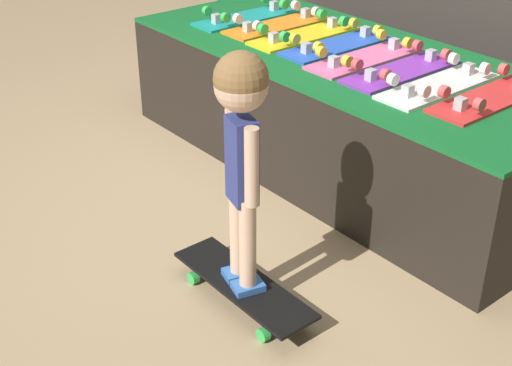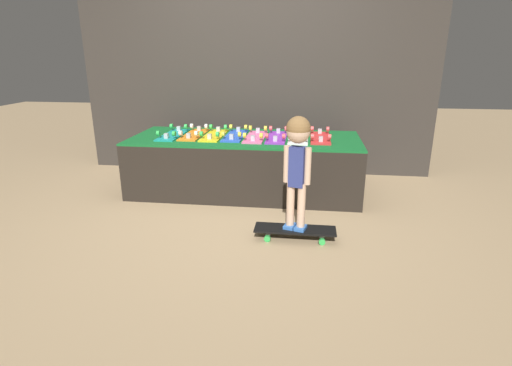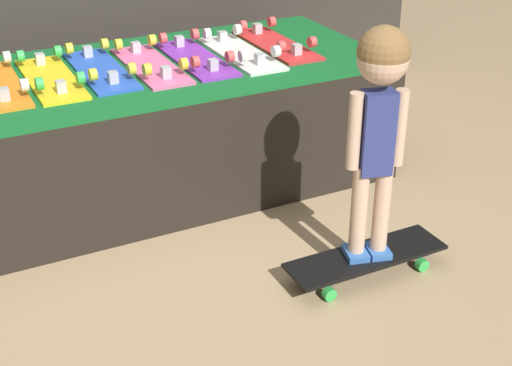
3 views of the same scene
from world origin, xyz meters
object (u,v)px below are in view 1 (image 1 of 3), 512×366
(skateboard_orange_on_rack, at_px, (277,24))
(child, at_px, (242,130))
(skateboard_on_floor, at_px, (243,286))
(skateboard_blue_on_rack, at_px, (337,44))
(skateboard_white_on_rack, at_px, (439,84))
(skateboard_red_on_rack, at_px, (490,96))
(skateboard_teal_on_rack, at_px, (246,16))
(skateboard_purple_on_rack, at_px, (402,69))
(skateboard_yellow_on_rack, at_px, (304,34))
(skateboard_pink_on_rack, at_px, (365,57))

(skateboard_orange_on_rack, relative_size, child, 0.69)
(skateboard_orange_on_rack, xyz_separation_m, skateboard_on_floor, (1.15, -1.16, -0.55))
(skateboard_blue_on_rack, distance_m, skateboard_white_on_rack, 0.68)
(skateboard_orange_on_rack, bearing_deg, skateboard_red_on_rack, 0.19)
(skateboard_teal_on_rack, height_order, skateboard_purple_on_rack, same)
(skateboard_teal_on_rack, xyz_separation_m, skateboard_white_on_rack, (1.35, -0.01, 0.00))
(skateboard_yellow_on_rack, distance_m, skateboard_blue_on_rack, 0.23)
(skateboard_red_on_rack, relative_size, child, 0.69)
(skateboard_yellow_on_rack, bearing_deg, skateboard_white_on_rack, -2.34)
(skateboard_orange_on_rack, height_order, skateboard_on_floor, skateboard_orange_on_rack)
(skateboard_orange_on_rack, xyz_separation_m, child, (1.15, -1.16, 0.12))
(skateboard_white_on_rack, distance_m, child, 1.11)
(skateboard_white_on_rack, bearing_deg, skateboard_yellow_on_rack, 177.66)
(skateboard_yellow_on_rack, height_order, skateboard_pink_on_rack, same)
(skateboard_purple_on_rack, relative_size, skateboard_red_on_rack, 1.00)
(skateboard_on_floor, bearing_deg, skateboard_teal_on_rack, 140.86)
(skateboard_red_on_rack, bearing_deg, skateboard_white_on_rack, -166.44)
(skateboard_pink_on_rack, distance_m, skateboard_on_floor, 1.33)
(skateboard_teal_on_rack, distance_m, skateboard_on_floor, 1.85)
(skateboard_orange_on_rack, relative_size, skateboard_yellow_on_rack, 1.00)
(child, bearing_deg, skateboard_white_on_rack, 106.48)
(skateboard_orange_on_rack, xyz_separation_m, skateboard_red_on_rack, (1.35, 0.00, 0.00))
(skateboard_yellow_on_rack, bearing_deg, skateboard_red_on_rack, 0.89)
(skateboard_yellow_on_rack, xyz_separation_m, skateboard_blue_on_rack, (0.23, 0.02, 0.00))
(skateboard_orange_on_rack, xyz_separation_m, skateboard_yellow_on_rack, (0.23, -0.01, 0.00))
(skateboard_yellow_on_rack, distance_m, child, 1.47)
(skateboard_orange_on_rack, bearing_deg, skateboard_on_floor, -45.22)
(skateboard_orange_on_rack, bearing_deg, skateboard_teal_on_rack, -170.21)
(skateboard_orange_on_rack, distance_m, skateboard_white_on_rack, 1.13)
(skateboard_teal_on_rack, distance_m, child, 1.77)
(child, bearing_deg, skateboard_yellow_on_rack, 144.32)
(skateboard_purple_on_rack, distance_m, skateboard_red_on_rack, 0.45)
(skateboard_orange_on_rack, bearing_deg, skateboard_white_on_rack, -2.53)
(skateboard_teal_on_rack, xyz_separation_m, skateboard_purple_on_rack, (1.13, 0.01, 0.00))
(skateboard_pink_on_rack, relative_size, skateboard_purple_on_rack, 1.00)
(skateboard_orange_on_rack, xyz_separation_m, skateboard_pink_on_rack, (0.68, -0.03, 0.00))
(skateboard_orange_on_rack, distance_m, skateboard_purple_on_rack, 0.90)
(skateboard_teal_on_rack, bearing_deg, skateboard_blue_on_rack, 3.54)
(skateboard_blue_on_rack, bearing_deg, skateboard_yellow_on_rack, -175.96)
(skateboard_blue_on_rack, bearing_deg, skateboard_purple_on_rack, -4.20)
(skateboard_white_on_rack, distance_m, skateboard_on_floor, 1.23)
(skateboard_purple_on_rack, distance_m, child, 1.16)
(skateboard_blue_on_rack, xyz_separation_m, skateboard_red_on_rack, (0.90, 0.00, 0.00))
(skateboard_pink_on_rack, bearing_deg, skateboard_white_on_rack, -2.00)
(skateboard_pink_on_rack, xyz_separation_m, skateboard_purple_on_rack, (0.23, 0.00, 0.00))
(skateboard_pink_on_rack, bearing_deg, skateboard_yellow_on_rack, 177.32)
(skateboard_blue_on_rack, bearing_deg, skateboard_red_on_rack, 0.10)
(skateboard_white_on_rack, bearing_deg, skateboard_red_on_rack, 13.56)
(skateboard_on_floor, bearing_deg, skateboard_yellow_on_rack, 128.88)
(skateboard_orange_on_rack, distance_m, skateboard_yellow_on_rack, 0.23)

